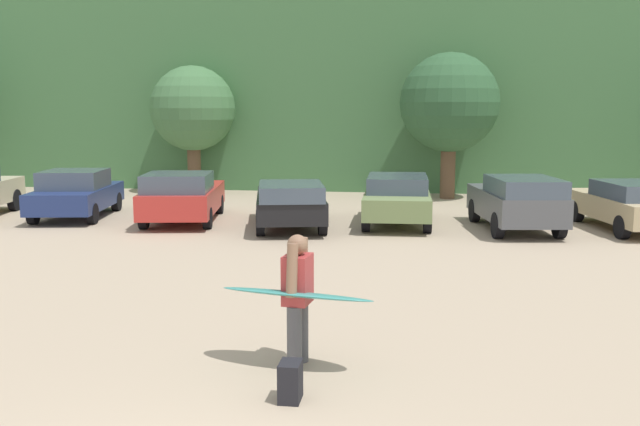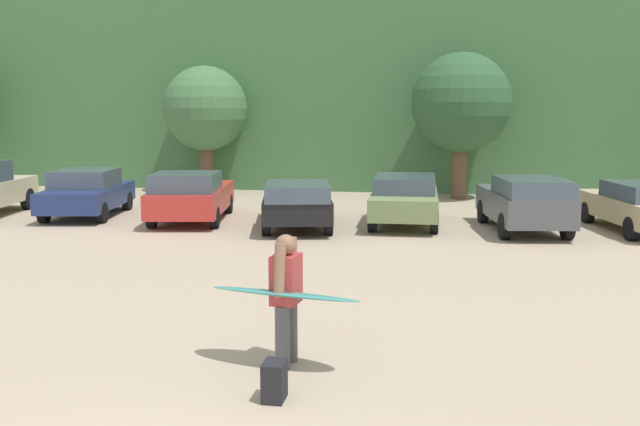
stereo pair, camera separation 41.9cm
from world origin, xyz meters
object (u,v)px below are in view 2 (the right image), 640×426
parked_car_red (191,196)px  backpack_dropped (274,381)px  parked_car_dark_gray (525,202)px  parked_car_black (297,202)px  person_adult (286,292)px  parked_car_olive_green (405,198)px  surfboard_teal (284,294)px  parked_car_navy (87,192)px

parked_car_red → backpack_dropped: size_ratio=10.43×
parked_car_red → parked_car_dark_gray: bearing=-101.0°
backpack_dropped → parked_car_dark_gray: bearing=71.3°
parked_car_black → person_adult: 10.70m
parked_car_olive_green → surfboard_teal: size_ratio=2.05×
parked_car_red → surfboard_teal: (5.32, -11.18, 0.19)m
person_adult → surfboard_teal: size_ratio=0.81×
parked_car_olive_green → surfboard_teal: bearing=174.1°
parked_car_red → parked_car_dark_gray: parked_car_dark_gray is taller
parked_car_navy → person_adult: (8.84, -11.51, 0.22)m
parked_car_red → surfboard_teal: 12.39m
parked_car_dark_gray → surfboard_teal: 11.73m
person_adult → parked_car_navy: bearing=-45.4°
surfboard_teal → backpack_dropped: (0.11, -1.04, -0.73)m
parked_car_navy → parked_car_olive_green: size_ratio=1.01×
surfboard_teal → parked_car_navy: bearing=-41.2°
parked_car_dark_gray → person_adult: 11.66m
parked_car_navy → parked_car_red: bearing=-106.2°
parked_car_navy → person_adult: person_adult is taller
surfboard_teal → backpack_dropped: 1.28m
person_adult → parked_car_olive_green: bearing=-87.4°
parked_car_olive_green → parked_car_navy: bearing=89.4°
surfboard_teal → backpack_dropped: size_ratio=4.67×
parked_car_black → parked_car_olive_green: size_ratio=1.10×
parked_car_black → backpack_dropped: bearing=178.1°
parked_car_black → backpack_dropped: (2.12, -11.62, -0.51)m
parked_car_dark_gray → person_adult: bearing=150.8°
parked_car_navy → parked_car_dark_gray: parked_car_dark_gray is taller
parked_car_black → surfboard_teal: (2.01, -10.58, 0.22)m
parked_car_dark_gray → parked_car_red: bearing=80.4°
parked_car_olive_green → person_adult: (-0.92, -11.63, 0.19)m
parked_car_black → parked_car_olive_green: (2.94, 1.13, 0.04)m
parked_car_navy → parked_car_black: bearing=-108.1°
parked_car_dark_gray → person_adult: size_ratio=2.51×
parked_car_black → parked_car_dark_gray: bearing=-98.7°
parked_car_dark_gray → backpack_dropped: 12.68m
parked_car_dark_gray → parked_car_olive_green: bearing=68.8°
parked_car_olive_green → person_adult: bearing=174.1°
surfboard_teal → parked_car_dark_gray: bearing=-99.4°
parked_car_navy → surfboard_teal: parked_car_navy is taller
parked_car_navy → surfboard_teal: size_ratio=2.08×
parked_car_dark_gray → backpack_dropped: (-4.06, -12.00, -0.60)m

